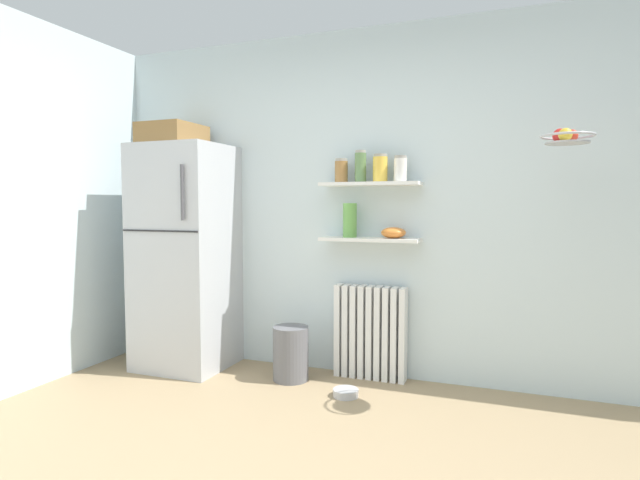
{
  "coord_description": "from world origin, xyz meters",
  "views": [
    {
      "loc": [
        0.96,
        -1.73,
        1.3
      ],
      "look_at": [
        -0.31,
        1.6,
        1.05
      ],
      "focal_mm": 28.85,
      "sensor_mm": 36.0,
      "label": 1
    }
  ],
  "objects_px": {
    "storage_jar_0": "(341,171)",
    "storage_jar_2": "(380,168)",
    "vase": "(350,220)",
    "shelf_bowl": "(393,233)",
    "refrigerator": "(185,252)",
    "storage_jar_3": "(400,169)",
    "storage_jar_1": "(361,167)",
    "radiator": "(370,332)",
    "trash_bin": "(291,353)",
    "pet_food_bowl": "(346,393)",
    "hanging_fruit_basket": "(566,137)"
  },
  "relations": [
    {
      "from": "storage_jar_0",
      "to": "trash_bin",
      "type": "height_order",
      "value": "storage_jar_0"
    },
    {
      "from": "storage_jar_2",
      "to": "trash_bin",
      "type": "height_order",
      "value": "storage_jar_2"
    },
    {
      "from": "storage_jar_0",
      "to": "storage_jar_1",
      "type": "distance_m",
      "value": 0.15
    },
    {
      "from": "storage_jar_0",
      "to": "hanging_fruit_basket",
      "type": "distance_m",
      "value": 1.52
    },
    {
      "from": "storage_jar_2",
      "to": "hanging_fruit_basket",
      "type": "height_order",
      "value": "hanging_fruit_basket"
    },
    {
      "from": "storage_jar_1",
      "to": "trash_bin",
      "type": "distance_m",
      "value": 1.47
    },
    {
      "from": "trash_bin",
      "to": "hanging_fruit_basket",
      "type": "bearing_deg",
      "value": -4.08
    },
    {
      "from": "radiator",
      "to": "hanging_fruit_basket",
      "type": "distance_m",
      "value": 1.87
    },
    {
      "from": "radiator",
      "to": "storage_jar_1",
      "type": "distance_m",
      "value": 1.23
    },
    {
      "from": "refrigerator",
      "to": "radiator",
      "type": "relative_size",
      "value": 2.78
    },
    {
      "from": "storage_jar_3",
      "to": "trash_bin",
      "type": "bearing_deg",
      "value": -164.03
    },
    {
      "from": "storage_jar_2",
      "to": "hanging_fruit_basket",
      "type": "relative_size",
      "value": 0.68
    },
    {
      "from": "storage_jar_1",
      "to": "vase",
      "type": "distance_m",
      "value": 0.4
    },
    {
      "from": "refrigerator",
      "to": "pet_food_bowl",
      "type": "distance_m",
      "value": 1.67
    },
    {
      "from": "storage_jar_1",
      "to": "storage_jar_2",
      "type": "relative_size",
      "value": 1.16
    },
    {
      "from": "shelf_bowl",
      "to": "pet_food_bowl",
      "type": "xyz_separation_m",
      "value": [
        -0.23,
        -0.39,
        -1.07
      ]
    },
    {
      "from": "vase",
      "to": "trash_bin",
      "type": "relative_size",
      "value": 0.63
    },
    {
      "from": "storage_jar_2",
      "to": "pet_food_bowl",
      "type": "distance_m",
      "value": 1.59
    },
    {
      "from": "storage_jar_0",
      "to": "storage_jar_2",
      "type": "relative_size",
      "value": 0.88
    },
    {
      "from": "storage_jar_2",
      "to": "radiator",
      "type": "bearing_deg",
      "value": 157.81
    },
    {
      "from": "storage_jar_3",
      "to": "hanging_fruit_basket",
      "type": "height_order",
      "value": "hanging_fruit_basket"
    },
    {
      "from": "radiator",
      "to": "shelf_bowl",
      "type": "relative_size",
      "value": 3.9
    },
    {
      "from": "pet_food_bowl",
      "to": "storage_jar_1",
      "type": "bearing_deg",
      "value": 92.64
    },
    {
      "from": "radiator",
      "to": "storage_jar_3",
      "type": "xyz_separation_m",
      "value": [
        0.22,
        -0.03,
        1.2
      ]
    },
    {
      "from": "storage_jar_2",
      "to": "storage_jar_3",
      "type": "bearing_deg",
      "value": 0.0
    },
    {
      "from": "storage_jar_0",
      "to": "storage_jar_1",
      "type": "height_order",
      "value": "storage_jar_1"
    },
    {
      "from": "trash_bin",
      "to": "pet_food_bowl",
      "type": "xyz_separation_m",
      "value": [
        0.48,
        -0.17,
        -0.17
      ]
    },
    {
      "from": "radiator",
      "to": "trash_bin",
      "type": "height_order",
      "value": "radiator"
    },
    {
      "from": "storage_jar_2",
      "to": "vase",
      "type": "distance_m",
      "value": 0.44
    },
    {
      "from": "radiator",
      "to": "pet_food_bowl",
      "type": "relative_size",
      "value": 3.98
    },
    {
      "from": "vase",
      "to": "shelf_bowl",
      "type": "height_order",
      "value": "vase"
    },
    {
      "from": "refrigerator",
      "to": "storage_jar_3",
      "type": "relative_size",
      "value": 10.49
    },
    {
      "from": "refrigerator",
      "to": "storage_jar_2",
      "type": "distance_m",
      "value": 1.67
    },
    {
      "from": "radiator",
      "to": "shelf_bowl",
      "type": "height_order",
      "value": "shelf_bowl"
    },
    {
      "from": "refrigerator",
      "to": "vase",
      "type": "relative_size",
      "value": 7.66
    },
    {
      "from": "radiator",
      "to": "storage_jar_2",
      "type": "relative_size",
      "value": 3.48
    },
    {
      "from": "radiator",
      "to": "storage_jar_2",
      "type": "distance_m",
      "value": 1.21
    },
    {
      "from": "vase",
      "to": "trash_bin",
      "type": "distance_m",
      "value": 1.08
    },
    {
      "from": "vase",
      "to": "pet_food_bowl",
      "type": "relative_size",
      "value": 1.44
    },
    {
      "from": "trash_bin",
      "to": "vase",
      "type": "bearing_deg",
      "value": 29.43
    },
    {
      "from": "storage_jar_1",
      "to": "shelf_bowl",
      "type": "height_order",
      "value": "storage_jar_1"
    },
    {
      "from": "refrigerator",
      "to": "storage_jar_2",
      "type": "xyz_separation_m",
      "value": [
        1.53,
        0.2,
        0.64
      ]
    },
    {
      "from": "refrigerator",
      "to": "shelf_bowl",
      "type": "height_order",
      "value": "refrigerator"
    },
    {
      "from": "refrigerator",
      "to": "radiator",
      "type": "height_order",
      "value": "refrigerator"
    },
    {
      "from": "radiator",
      "to": "storage_jar_1",
      "type": "relative_size",
      "value": 3.0
    },
    {
      "from": "storage_jar_1",
      "to": "refrigerator",
      "type": "bearing_deg",
      "value": -171.64
    },
    {
      "from": "storage_jar_2",
      "to": "vase",
      "type": "relative_size",
      "value": 0.79
    },
    {
      "from": "shelf_bowl",
      "to": "storage_jar_2",
      "type": "bearing_deg",
      "value": 180.0
    },
    {
      "from": "storage_jar_2",
      "to": "hanging_fruit_basket",
      "type": "xyz_separation_m",
      "value": [
        1.18,
        -0.34,
        0.13
      ]
    },
    {
      "from": "vase",
      "to": "shelf_bowl",
      "type": "xyz_separation_m",
      "value": [
        0.33,
        0.0,
        -0.09
      ]
    }
  ]
}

